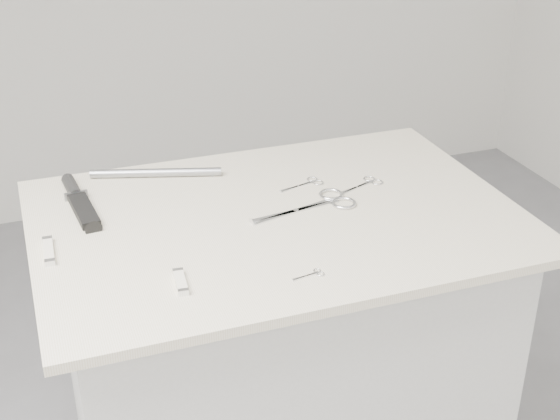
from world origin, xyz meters
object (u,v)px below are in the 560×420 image
object	(u,v)px
pocket_knife_b	(181,282)
embroidery_scissors_a	(366,184)
plinth	(277,392)
large_shears	(323,203)
metal_rail	(156,173)
embroidery_scissors_b	(307,183)
sheathed_knife	(78,199)
pocket_knife_a	(49,251)
tiny_scissors	(312,274)

from	to	relation	value
pocket_knife_b	embroidery_scissors_a	bearing A→B (deg)	-56.08
plinth	large_shears	world-z (taller)	large_shears
large_shears	metal_rail	bearing A→B (deg)	128.86
plinth	pocket_knife_b	world-z (taller)	pocket_knife_b
embroidery_scissors_b	plinth	bearing A→B (deg)	-149.34
large_shears	sheathed_knife	xyz separation A→B (m)	(-0.49, 0.18, 0.01)
plinth	pocket_knife_b	distance (m)	0.57
pocket_knife_a	embroidery_scissors_b	bearing A→B (deg)	-76.01
pocket_knife_a	sheathed_knife	bearing A→B (deg)	-19.51
tiny_scissors	pocket_knife_b	distance (m)	0.24
embroidery_scissors_b	sheathed_knife	size ratio (longest dim) A/B	0.44
plinth	sheathed_knife	distance (m)	0.64
large_shears	pocket_knife_b	world-z (taller)	pocket_knife_b
large_shears	pocket_knife_a	size ratio (longest dim) A/B	2.33
plinth	pocket_knife_a	size ratio (longest dim) A/B	8.81
large_shears	metal_rail	xyz separation A→B (m)	(-0.31, 0.26, 0.01)
tiny_scissors	embroidery_scissors_b	bearing A→B (deg)	60.19
plinth	pocket_knife_b	size ratio (longest dim) A/B	11.25
plinth	large_shears	bearing A→B (deg)	6.82
embroidery_scissors_a	embroidery_scissors_b	size ratio (longest dim) A/B	1.10
tiny_scissors	pocket_knife_b	xyz separation A→B (m)	(-0.23, 0.05, 0.00)
large_shears	embroidery_scissors_a	distance (m)	0.14
large_shears	pocket_knife_b	size ratio (longest dim) A/B	2.98
tiny_scissors	sheathed_knife	size ratio (longest dim) A/B	0.26
tiny_scissors	pocket_knife_a	xyz separation A→B (m)	(-0.44, 0.24, 0.00)
large_shears	metal_rail	distance (m)	0.40
large_shears	pocket_knife_a	distance (m)	0.57
sheathed_knife	metal_rail	world-z (taller)	sheathed_knife
plinth	embroidery_scissors_b	bearing A→B (deg)	46.02
embroidery_scissors_a	plinth	bearing A→B (deg)	175.85
embroidery_scissors_a	pocket_knife_a	size ratio (longest dim) A/B	1.17
tiny_scissors	plinth	bearing A→B (deg)	75.92
sheathed_knife	embroidery_scissors_b	bearing A→B (deg)	-104.06
pocket_knife_b	metal_rail	bearing A→B (deg)	-1.15
large_shears	pocket_knife_a	bearing A→B (deg)	170.72
large_shears	tiny_scissors	distance (m)	0.29
plinth	sheathed_knife	size ratio (longest dim) A/B	3.63
plinth	pocket_knife_a	bearing A→B (deg)	-179.60
metal_rail	plinth	bearing A→B (deg)	-53.96
embroidery_scissors_b	pocket_knife_a	bearing A→B (deg)	176.58
pocket_knife_b	embroidery_scissors_b	bearing A→B (deg)	-44.14
pocket_knife_a	pocket_knife_b	world-z (taller)	pocket_knife_a
pocket_knife_a	metal_rail	xyz separation A→B (m)	(0.26, 0.28, 0.00)
embroidery_scissors_a	pocket_knife_b	size ratio (longest dim) A/B	1.50
embroidery_scissors_b	metal_rail	distance (m)	0.35
large_shears	tiny_scissors	bearing A→B (deg)	-127.38
metal_rail	tiny_scissors	bearing A→B (deg)	-70.89
sheathed_knife	metal_rail	size ratio (longest dim) A/B	0.83
embroidery_scissors_b	metal_rail	bearing A→B (deg)	138.44
embroidery_scissors_b	pocket_knife_a	world-z (taller)	pocket_knife_a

